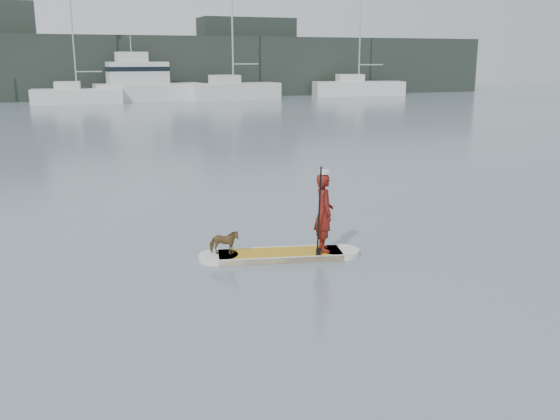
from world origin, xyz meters
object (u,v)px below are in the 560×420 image
object	(u,v)px
paddleboard	(280,255)
dog	(224,242)
sailboat_d	(76,94)
sailboat_f	(358,87)
sailboat_e	(233,90)
motor_yacht_a	(144,83)
paddler	(324,212)

from	to	relation	value
paddleboard	dog	bearing A→B (deg)	180.00
dog	sailboat_d	distance (m)	46.23
dog	sailboat_f	distance (m)	55.10
paddleboard	sailboat_f	world-z (taller)	sailboat_f
dog	paddleboard	bearing A→B (deg)	-86.33
dog	sailboat_e	size ratio (longest dim) A/B	0.05
sailboat_e	paddleboard	bearing A→B (deg)	-113.56
sailboat_d	motor_yacht_a	xyz separation A→B (m)	(6.06, 1.26, 0.84)
paddleboard	sailboat_d	distance (m)	46.51
sailboat_f	dog	bearing A→B (deg)	-109.06
paddleboard	sailboat_f	xyz separation A→B (m)	(26.89, 47.71, 0.89)
dog	motor_yacht_a	xyz separation A→B (m)	(5.90, 47.49, 1.27)
sailboat_d	sailboat_e	world-z (taller)	sailboat_e
sailboat_d	motor_yacht_a	world-z (taller)	sailboat_d
dog	motor_yacht_a	distance (m)	47.87
paddleboard	dog	xyz separation A→B (m)	(-1.10, 0.26, 0.31)
paddleboard	sailboat_d	xyz separation A→B (m)	(-1.27, 46.48, 0.75)
sailboat_f	motor_yacht_a	bearing A→B (deg)	-168.61
sailboat_f	motor_yacht_a	xyz separation A→B (m)	(-22.09, 0.03, 0.70)
sailboat_d	paddleboard	bearing A→B (deg)	-83.01
paddler	sailboat_f	world-z (taller)	sailboat_f
sailboat_e	sailboat_f	xyz separation A→B (m)	(13.95, 1.13, 0.03)
sailboat_e	sailboat_f	size ratio (longest dim) A/B	0.92
paddleboard	motor_yacht_a	distance (m)	48.01
paddler	sailboat_d	xyz separation A→B (m)	(-2.15, 46.69, -0.11)
sailboat_f	sailboat_e	bearing A→B (deg)	-163.90
sailboat_e	motor_yacht_a	world-z (taller)	sailboat_e
paddleboard	dog	world-z (taller)	dog
dog	motor_yacht_a	bearing A→B (deg)	9.73
motor_yacht_a	paddler	bearing A→B (deg)	-97.49
paddler	motor_yacht_a	distance (m)	48.11
dog	paddler	bearing A→B (deg)	-86.33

